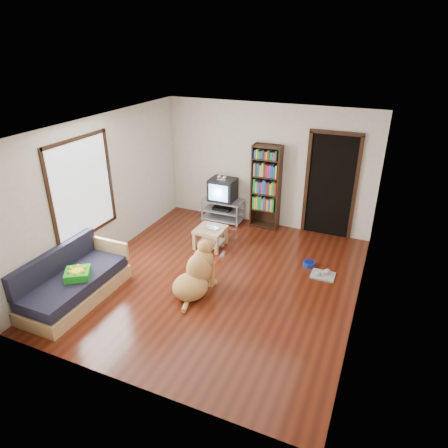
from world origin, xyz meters
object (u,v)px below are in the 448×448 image
at_px(green_cushion, 78,274).
at_px(dog_bowl, 309,264).
at_px(grey_rag, 323,275).
at_px(dog, 196,274).
at_px(coffee_table, 211,234).
at_px(laptop, 210,228).
at_px(tv_stand, 223,209).
at_px(crt_tv, 223,189).
at_px(sofa, 74,284).
at_px(bookshelf, 266,183).

relative_size(green_cushion, dog_bowl, 1.63).
height_order(grey_rag, dog, dog).
bearing_deg(green_cushion, coffee_table, 31.15).
relative_size(dog_bowl, coffee_table, 0.40).
relative_size(laptop, dog_bowl, 1.45).
bearing_deg(green_cushion, tv_stand, 43.11).
xyz_separation_m(dog_bowl, grey_rag, (0.30, -0.25, -0.03)).
height_order(green_cushion, crt_tv, crt_tv).
xyz_separation_m(grey_rag, sofa, (-3.50, -2.19, 0.25)).
relative_size(green_cushion, dog, 0.33).
bearing_deg(tv_stand, laptop, -77.69).
bearing_deg(laptop, tv_stand, 114.52).
bearing_deg(coffee_table, bookshelf, 63.11).
xyz_separation_m(green_cushion, laptop, (1.13, 2.37, -0.07)).
bearing_deg(sofa, laptop, 62.15).
bearing_deg(green_cushion, laptop, 30.87).
height_order(laptop, dog_bowl, laptop).
bearing_deg(grey_rag, bookshelf, 135.82).
bearing_deg(green_cushion, grey_rag, -0.65).
height_order(dog_bowl, sofa, sofa).
bearing_deg(dog, sofa, -151.50).
bearing_deg(grey_rag, dog_bowl, 140.19).
bearing_deg(green_cushion, bookshelf, 30.51).
distance_m(tv_stand, bookshelf, 1.20).
relative_size(bookshelf, coffee_table, 3.27).
xyz_separation_m(grey_rag, crt_tv, (-2.53, 1.46, 0.73)).
bearing_deg(coffee_table, dog_bowl, 1.40).
distance_m(green_cushion, laptop, 2.63).
xyz_separation_m(tv_stand, coffee_table, (0.28, -1.23, 0.01)).
height_order(dog_bowl, coffee_table, coffee_table).
bearing_deg(tv_stand, crt_tv, 90.00).
height_order(grey_rag, tv_stand, tv_stand).
bearing_deg(sofa, green_cushion, -2.57).
distance_m(crt_tv, coffee_table, 1.37).
bearing_deg(crt_tv, bookshelf, 4.32).
xyz_separation_m(crt_tv, coffee_table, (0.28, -1.26, -0.46)).
bearing_deg(dog_bowl, tv_stand, 151.92).
bearing_deg(crt_tv, laptop, -77.89).
relative_size(grey_rag, coffee_table, 0.73).
xyz_separation_m(laptop, coffee_table, (0.00, 0.03, -0.13)).
xyz_separation_m(laptop, tv_stand, (-0.28, 1.26, -0.14)).
relative_size(crt_tv, bookshelf, 0.32).
distance_m(grey_rag, tv_stand, 2.92).
height_order(bookshelf, coffee_table, bookshelf).
height_order(crt_tv, coffee_table, crt_tv).
relative_size(green_cushion, grey_rag, 0.90).
xyz_separation_m(bookshelf, sofa, (-1.92, -3.72, -0.74)).
relative_size(tv_stand, coffee_table, 1.64).
distance_m(tv_stand, sofa, 3.76).
bearing_deg(crt_tv, dog, -75.24).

